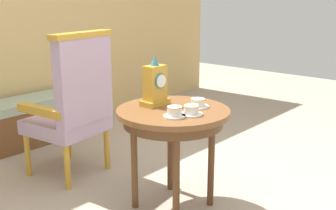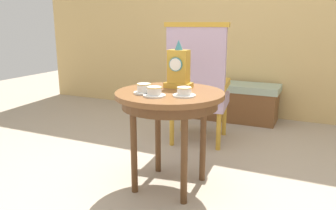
{
  "view_description": "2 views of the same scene",
  "coord_description": "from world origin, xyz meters",
  "px_view_note": "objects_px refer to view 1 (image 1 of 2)",
  "views": [
    {
      "loc": [
        -2.02,
        -1.57,
        1.4
      ],
      "look_at": [
        -0.17,
        0.06,
        0.74
      ],
      "focal_mm": 44.08,
      "sensor_mm": 36.0,
      "label": 1
    },
    {
      "loc": [
        0.83,
        -1.91,
        1.14
      ],
      "look_at": [
        -0.1,
        0.11,
        0.59
      ],
      "focal_mm": 35.83,
      "sensor_mm": 36.0,
      "label": 2
    }
  ],
  "objects_px": {
    "armchair": "(74,103)",
    "window_bench": "(27,121)",
    "teacup_left": "(175,112)",
    "teacup_right": "(191,111)",
    "side_table": "(173,121)",
    "teacup_center": "(198,103)",
    "mantel_clock": "(155,85)"
  },
  "relations": [
    {
      "from": "armchair",
      "to": "window_bench",
      "type": "xyz_separation_m",
      "value": [
        0.12,
        0.96,
        -0.37
      ]
    },
    {
      "from": "side_table",
      "to": "armchair",
      "type": "relative_size",
      "value": 0.64
    },
    {
      "from": "window_bench",
      "to": "side_table",
      "type": "bearing_deg",
      "value": -90.14
    },
    {
      "from": "teacup_center",
      "to": "window_bench",
      "type": "relative_size",
      "value": 0.14
    },
    {
      "from": "armchair",
      "to": "window_bench",
      "type": "height_order",
      "value": "armchair"
    },
    {
      "from": "window_bench",
      "to": "teacup_center",
      "type": "bearing_deg",
      "value": -86.01
    },
    {
      "from": "teacup_right",
      "to": "mantel_clock",
      "type": "relative_size",
      "value": 0.42
    },
    {
      "from": "teacup_right",
      "to": "teacup_center",
      "type": "relative_size",
      "value": 0.97
    },
    {
      "from": "mantel_clock",
      "to": "window_bench",
      "type": "distance_m",
      "value": 1.81
    },
    {
      "from": "teacup_center",
      "to": "teacup_left",
      "type": "bearing_deg",
      "value": -173.88
    },
    {
      "from": "teacup_left",
      "to": "mantel_clock",
      "type": "xyz_separation_m",
      "value": [
        0.13,
        0.28,
        0.1
      ]
    },
    {
      "from": "mantel_clock",
      "to": "teacup_left",
      "type": "bearing_deg",
      "value": -114.7
    },
    {
      "from": "side_table",
      "to": "teacup_right",
      "type": "height_order",
      "value": "teacup_right"
    },
    {
      "from": "mantel_clock",
      "to": "window_bench",
      "type": "xyz_separation_m",
      "value": [
        0.01,
        1.7,
        -0.6
      ]
    },
    {
      "from": "mantel_clock",
      "to": "armchair",
      "type": "distance_m",
      "value": 0.79
    },
    {
      "from": "teacup_left",
      "to": "armchair",
      "type": "height_order",
      "value": "armchair"
    },
    {
      "from": "teacup_center",
      "to": "side_table",
      "type": "bearing_deg",
      "value": 146.56
    },
    {
      "from": "side_table",
      "to": "teacup_center",
      "type": "height_order",
      "value": "teacup_center"
    },
    {
      "from": "teacup_left",
      "to": "mantel_clock",
      "type": "relative_size",
      "value": 0.4
    },
    {
      "from": "side_table",
      "to": "teacup_left",
      "type": "height_order",
      "value": "teacup_left"
    },
    {
      "from": "teacup_left",
      "to": "window_bench",
      "type": "xyz_separation_m",
      "value": [
        0.13,
        1.98,
        -0.49
      ]
    },
    {
      "from": "teacup_left",
      "to": "teacup_center",
      "type": "xyz_separation_m",
      "value": [
        0.27,
        0.03,
        -0.0
      ]
    },
    {
      "from": "teacup_left",
      "to": "teacup_right",
      "type": "xyz_separation_m",
      "value": [
        0.1,
        -0.05,
        -0.0
      ]
    },
    {
      "from": "teacup_left",
      "to": "armchair",
      "type": "bearing_deg",
      "value": 89.37
    },
    {
      "from": "teacup_left",
      "to": "teacup_right",
      "type": "bearing_deg",
      "value": -25.85
    },
    {
      "from": "teacup_left",
      "to": "mantel_clock",
      "type": "distance_m",
      "value": 0.32
    },
    {
      "from": "side_table",
      "to": "teacup_center",
      "type": "bearing_deg",
      "value": -33.44
    },
    {
      "from": "armchair",
      "to": "window_bench",
      "type": "bearing_deg",
      "value": 82.66
    },
    {
      "from": "teacup_left",
      "to": "window_bench",
      "type": "distance_m",
      "value": 2.05
    },
    {
      "from": "teacup_right",
      "to": "armchair",
      "type": "distance_m",
      "value": 1.08
    },
    {
      "from": "side_table",
      "to": "window_bench",
      "type": "height_order",
      "value": "side_table"
    },
    {
      "from": "teacup_center",
      "to": "window_bench",
      "type": "bearing_deg",
      "value": 93.99
    }
  ]
}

